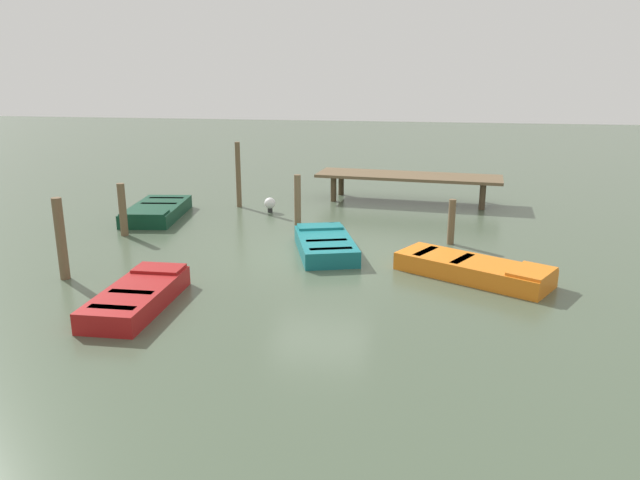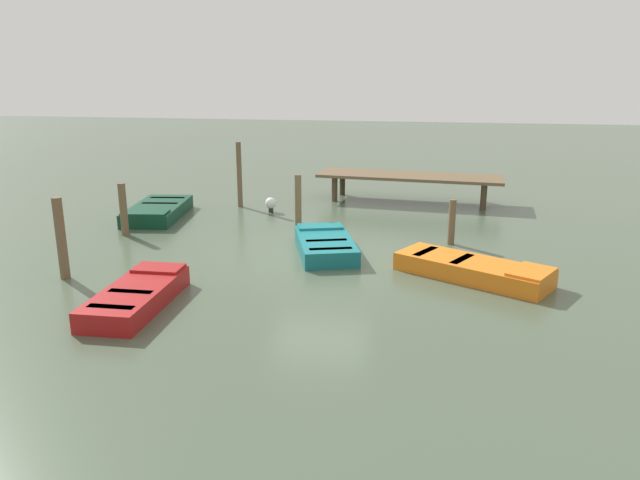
{
  "view_description": "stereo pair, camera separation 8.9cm",
  "coord_description": "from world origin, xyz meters",
  "px_view_note": "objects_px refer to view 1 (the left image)",
  "views": [
    {
      "loc": [
        2.47,
        -14.4,
        4.48
      ],
      "look_at": [
        0.0,
        0.0,
        0.35
      ],
      "focal_mm": 34.12,
      "sensor_mm": 36.0,
      "label": 1
    },
    {
      "loc": [
        2.56,
        -14.38,
        4.48
      ],
      "look_at": [
        0.0,
        0.0,
        0.35
      ],
      "focal_mm": 34.12,
      "sensor_mm": 36.0,
      "label": 2
    }
  ],
  "objects_px": {
    "mooring_piling_near_right": "(61,239)",
    "mooring_piling_mid_right": "(451,222)",
    "dock_segment": "(408,178)",
    "rowboat_orange": "(474,269)",
    "marker_buoy": "(270,204)",
    "rowboat_red": "(137,296)",
    "mooring_piling_mid_left": "(238,175)",
    "rowboat_teal": "(325,245)",
    "mooring_piling_far_left": "(123,210)",
    "rowboat_dark_green": "(157,211)",
    "mooring_piling_near_left": "(298,202)"
  },
  "relations": [
    {
      "from": "mooring_piling_mid_right",
      "to": "mooring_piling_near_right",
      "type": "bearing_deg",
      "value": -153.37
    },
    {
      "from": "mooring_piling_mid_right",
      "to": "mooring_piling_near_left",
      "type": "bearing_deg",
      "value": 168.61
    },
    {
      "from": "mooring_piling_far_left",
      "to": "mooring_piling_mid_left",
      "type": "xyz_separation_m",
      "value": [
        2.08,
        4.04,
        0.35
      ]
    },
    {
      "from": "rowboat_red",
      "to": "mooring_piling_mid_left",
      "type": "xyz_separation_m",
      "value": [
        -0.68,
        8.92,
        0.87
      ]
    },
    {
      "from": "mooring_piling_mid_left",
      "to": "mooring_piling_mid_right",
      "type": "height_order",
      "value": "mooring_piling_mid_left"
    },
    {
      "from": "rowboat_dark_green",
      "to": "rowboat_red",
      "type": "relative_size",
      "value": 1.14
    },
    {
      "from": "dock_segment",
      "to": "mooring_piling_near_right",
      "type": "distance_m",
      "value": 11.86
    },
    {
      "from": "rowboat_dark_green",
      "to": "mooring_piling_far_left",
      "type": "relative_size",
      "value": 2.24
    },
    {
      "from": "rowboat_dark_green",
      "to": "mooring_piling_near_right",
      "type": "relative_size",
      "value": 1.8
    },
    {
      "from": "marker_buoy",
      "to": "rowboat_teal",
      "type": "bearing_deg",
      "value": -59.12
    },
    {
      "from": "rowboat_orange",
      "to": "mooring_piling_mid_left",
      "type": "xyz_separation_m",
      "value": [
        -7.24,
        6.08,
        0.87
      ]
    },
    {
      "from": "rowboat_dark_green",
      "to": "mooring_piling_near_left",
      "type": "xyz_separation_m",
      "value": [
        4.61,
        -0.6,
        0.57
      ]
    },
    {
      "from": "rowboat_teal",
      "to": "rowboat_dark_green",
      "type": "relative_size",
      "value": 0.9
    },
    {
      "from": "dock_segment",
      "to": "mooring_piling_mid_right",
      "type": "bearing_deg",
      "value": -70.64
    },
    {
      "from": "mooring_piling_far_left",
      "to": "mooring_piling_near_left",
      "type": "bearing_deg",
      "value": 18.19
    },
    {
      "from": "dock_segment",
      "to": "rowboat_orange",
      "type": "distance_m",
      "value": 8.06
    },
    {
      "from": "dock_segment",
      "to": "mooring_piling_mid_left",
      "type": "bearing_deg",
      "value": -156.99
    },
    {
      "from": "mooring_piling_near_right",
      "to": "mooring_piling_mid_right",
      "type": "height_order",
      "value": "mooring_piling_near_right"
    },
    {
      "from": "mooring_piling_near_left",
      "to": "marker_buoy",
      "type": "relative_size",
      "value": 3.29
    },
    {
      "from": "rowboat_dark_green",
      "to": "rowboat_orange",
      "type": "distance_m",
      "value": 10.2
    },
    {
      "from": "rowboat_dark_green",
      "to": "rowboat_orange",
      "type": "bearing_deg",
      "value": 58.21
    },
    {
      "from": "rowboat_orange",
      "to": "mooring_piling_mid_left",
      "type": "distance_m",
      "value": 9.5
    },
    {
      "from": "mooring_piling_near_right",
      "to": "marker_buoy",
      "type": "xyz_separation_m",
      "value": [
        2.87,
        7.04,
        -0.63
      ]
    },
    {
      "from": "rowboat_red",
      "to": "mooring_piling_mid_right",
      "type": "bearing_deg",
      "value": -49.48
    },
    {
      "from": "rowboat_dark_green",
      "to": "mooring_piling_near_right",
      "type": "height_order",
      "value": "mooring_piling_near_right"
    },
    {
      "from": "mooring_piling_far_left",
      "to": "mooring_piling_near_right",
      "type": "height_order",
      "value": "mooring_piling_near_right"
    },
    {
      "from": "rowboat_dark_green",
      "to": "mooring_piling_near_right",
      "type": "distance_m",
      "value": 5.79
    },
    {
      "from": "rowboat_teal",
      "to": "marker_buoy",
      "type": "relative_size",
      "value": 6.12
    },
    {
      "from": "mooring_piling_near_left",
      "to": "marker_buoy",
      "type": "height_order",
      "value": "mooring_piling_near_left"
    },
    {
      "from": "rowboat_dark_green",
      "to": "mooring_piling_mid_right",
      "type": "height_order",
      "value": "mooring_piling_mid_right"
    },
    {
      "from": "mooring_piling_mid_left",
      "to": "mooring_piling_near_right",
      "type": "bearing_deg",
      "value": -102.19
    },
    {
      "from": "dock_segment",
      "to": "marker_buoy",
      "type": "height_order",
      "value": "dock_segment"
    },
    {
      "from": "mooring_piling_near_left",
      "to": "mooring_piling_near_right",
      "type": "height_order",
      "value": "mooring_piling_near_right"
    },
    {
      "from": "rowboat_red",
      "to": "mooring_piling_mid_left",
      "type": "distance_m",
      "value": 8.98
    },
    {
      "from": "rowboat_teal",
      "to": "rowboat_dark_green",
      "type": "bearing_deg",
      "value": 46.53
    },
    {
      "from": "dock_segment",
      "to": "mooring_piling_far_left",
      "type": "height_order",
      "value": "mooring_piling_far_left"
    },
    {
      "from": "rowboat_orange",
      "to": "marker_buoy",
      "type": "distance_m",
      "value": 8.14
    },
    {
      "from": "rowboat_dark_green",
      "to": "mooring_piling_mid_right",
      "type": "relative_size",
      "value": 2.73
    },
    {
      "from": "rowboat_teal",
      "to": "mooring_piling_near_right",
      "type": "relative_size",
      "value": 1.61
    },
    {
      "from": "mooring_piling_far_left",
      "to": "mooring_piling_near_left",
      "type": "relative_size",
      "value": 0.93
    },
    {
      "from": "rowboat_teal",
      "to": "mooring_piling_far_left",
      "type": "xyz_separation_m",
      "value": [
        -5.78,
        0.72,
        0.52
      ]
    },
    {
      "from": "mooring_piling_near_left",
      "to": "mooring_piling_mid_right",
      "type": "height_order",
      "value": "mooring_piling_near_left"
    },
    {
      "from": "mooring_piling_mid_left",
      "to": "marker_buoy",
      "type": "bearing_deg",
      "value": -26.61
    },
    {
      "from": "dock_segment",
      "to": "rowboat_teal",
      "type": "xyz_separation_m",
      "value": [
        -1.85,
        -6.53,
        -0.63
      ]
    },
    {
      "from": "rowboat_dark_green",
      "to": "marker_buoy",
      "type": "relative_size",
      "value": 6.83
    },
    {
      "from": "mooring_piling_mid_left",
      "to": "mooring_piling_mid_right",
      "type": "bearing_deg",
      "value": -26.39
    },
    {
      "from": "rowboat_teal",
      "to": "mooring_piling_mid_right",
      "type": "xyz_separation_m",
      "value": [
        3.14,
        1.37,
        0.38
      ]
    },
    {
      "from": "marker_buoy",
      "to": "mooring_piling_near_right",
      "type": "bearing_deg",
      "value": -112.17
    },
    {
      "from": "rowboat_dark_green",
      "to": "rowboat_teal",
      "type": "bearing_deg",
      "value": 56.09
    },
    {
      "from": "rowboat_teal",
      "to": "rowboat_orange",
      "type": "distance_m",
      "value": 3.78
    }
  ]
}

